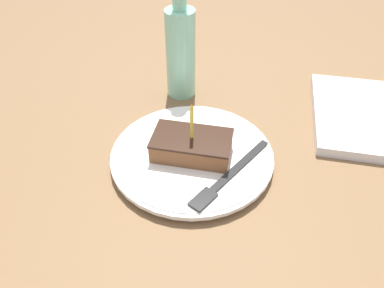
{
  "coord_description": "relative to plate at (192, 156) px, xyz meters",
  "views": [
    {
      "loc": [
        -0.5,
        -0.12,
        0.46
      ],
      "look_at": [
        -0.03,
        -0.02,
        0.04
      ],
      "focal_mm": 35.0,
      "sensor_mm": 36.0,
      "label": 1
    }
  ],
  "objects": [
    {
      "name": "cake_slice",
      "position": [
        -0.0,
        -0.0,
        0.03
      ],
      "size": [
        0.08,
        0.13,
        0.1
      ],
      "color": "brown",
      "rests_on": "plate"
    },
    {
      "name": "plate",
      "position": [
        0.0,
        0.0,
        0.0
      ],
      "size": [
        0.29,
        0.29,
        0.02
      ],
      "color": "white",
      "rests_on": "ground_plane"
    },
    {
      "name": "marble_board",
      "position": [
        0.19,
        -0.32,
        -0.0
      ],
      "size": [
        0.26,
        0.21,
        0.02
      ],
      "color": "silver",
      "rests_on": "ground_plane"
    },
    {
      "name": "fork",
      "position": [
        -0.05,
        -0.07,
        0.01
      ],
      "size": [
        0.18,
        0.11,
        0.0
      ],
      "color": "#262626",
      "rests_on": "plate"
    },
    {
      "name": "bottle",
      "position": [
        0.21,
        0.07,
        0.09
      ],
      "size": [
        0.06,
        0.06,
        0.25
      ],
      "color": "#8CD1B2",
      "rests_on": "ground_plane"
    },
    {
      "name": "ground_plane",
      "position": [
        0.03,
        0.02,
        -0.03
      ],
      "size": [
        2.4,
        2.4,
        0.04
      ],
      "color": "brown",
      "rests_on": "ground"
    }
  ]
}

